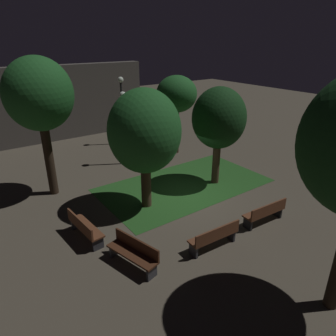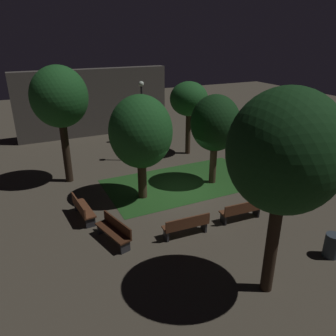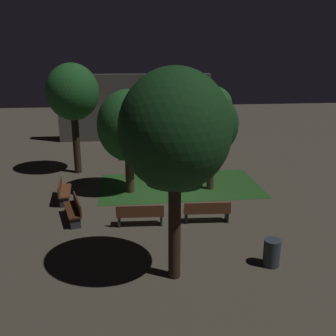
# 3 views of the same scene
# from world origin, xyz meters

# --- Properties ---
(ground_plane) EXTENTS (60.00, 60.00, 0.00)m
(ground_plane) POSITION_xyz_m (0.00, 0.00, 0.00)
(ground_plane) COLOR #4C4438
(grass_lawn) EXTENTS (7.84, 4.36, 0.01)m
(grass_lawn) POSITION_xyz_m (0.87, 0.86, 0.01)
(grass_lawn) COLOR #23511E
(grass_lawn) RESTS_ON ground
(bench_by_lamp) EXTENTS (1.82, 0.57, 0.88)m
(bench_by_lamp) POSITION_xyz_m (-1.29, -3.43, 0.48)
(bench_by_lamp) COLOR brown
(bench_by_lamp) RESTS_ON ground
(bench_back_row) EXTENTS (1.83, 0.59, 0.88)m
(bench_back_row) POSITION_xyz_m (1.28, -3.43, 0.48)
(bench_back_row) COLOR brown
(bench_back_row) RESTS_ON ground
(bench_front_left) EXTENTS (0.63, 1.83, 0.88)m
(bench_front_left) POSITION_xyz_m (-4.57, -0.45, 0.48)
(bench_front_left) COLOR brown
(bench_front_left) RESTS_ON ground
(bench_near_trees) EXTENTS (0.92, 1.86, 0.88)m
(bench_near_trees) POSITION_xyz_m (-3.85, -2.59, 0.48)
(bench_near_trees) COLOR #422314
(bench_near_trees) RESTS_ON ground
(tree_back_right) EXTENTS (3.01, 3.01, 6.05)m
(tree_back_right) POSITION_xyz_m (-0.46, -6.92, 4.37)
(tree_back_right) COLOR #2D2116
(tree_back_right) RESTS_ON ground
(tree_left_canopy) EXTENTS (2.42, 2.42, 4.53)m
(tree_left_canopy) POSITION_xyz_m (2.26, 0.27, 3.12)
(tree_left_canopy) COLOR #423021
(tree_left_canopy) RESTS_ON ground
(tree_right_canopy) EXTENTS (2.81, 2.81, 4.81)m
(tree_right_canopy) POSITION_xyz_m (-1.60, 0.29, 3.16)
(tree_right_canopy) COLOR #423021
(tree_right_canopy) RESTS_ON ground
(tree_lawn_side) EXTENTS (2.32, 2.32, 4.54)m
(tree_lawn_side) POSITION_xyz_m (3.27, 4.72, 3.45)
(tree_lawn_side) COLOR #38281C
(tree_lawn_side) RESTS_ON ground
(tree_near_wall) EXTENTS (2.72, 2.72, 5.85)m
(tree_near_wall) POSITION_xyz_m (-4.38, 3.67, 4.32)
(tree_near_wall) COLOR #2D2116
(tree_near_wall) RESTS_ON ground
(lamp_post_path_center) EXTENTS (0.36, 0.36, 3.94)m
(lamp_post_path_center) POSITION_xyz_m (-0.05, 4.86, 2.73)
(lamp_post_path_center) COLOR black
(lamp_post_path_center) RESTS_ON ground
(lamp_post_plaza_east) EXTENTS (0.36, 0.36, 4.26)m
(lamp_post_plaza_east) POSITION_xyz_m (1.49, 8.03, 2.92)
(lamp_post_plaza_east) COLOR black
(lamp_post_plaza_east) RESTS_ON ground
(trash_bin) EXTENTS (0.52, 0.52, 0.87)m
(trash_bin) POSITION_xyz_m (2.61, -6.67, 0.43)
(trash_bin) COLOR #2D3842
(trash_bin) RESTS_ON ground
(building_wall_backdrop) EXTENTS (11.20, 0.80, 4.84)m
(building_wall_backdrop) POSITION_xyz_m (-0.92, 11.57, 2.42)
(building_wall_backdrop) COLOR #4C4742
(building_wall_backdrop) RESTS_ON ground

